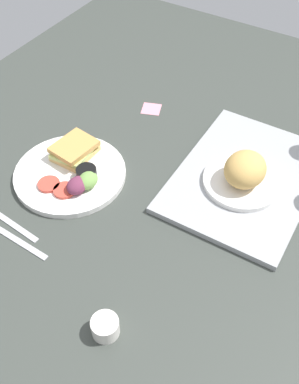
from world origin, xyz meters
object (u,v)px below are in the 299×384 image
Objects in this scene: espresso_cup at (105,327)px; sticky_note at (151,109)px; serving_tray at (246,178)px; fork at (12,223)px; plate_with_salad at (73,171)px; knife at (16,239)px; bread_plate_near at (244,174)px.

espresso_cup reaches higher than sticky_note.
serving_tray is 2.65× the size of fork.
plate_with_salad is 5.20× the size of espresso_cup.
serving_tray is 59.16cm from knife.
fork is 5.00cm from knife.
serving_tray is 59.62cm from fork.
espresso_cup is at bearing -11.63° from fork.
knife is 3.39× the size of sticky_note.
knife is (3.00, 4.00, 0.00)cm from fork.
espresso_cup reaches higher than serving_tray.
bread_plate_near reaches higher than sticky_note.
plate_with_salad reaches higher than espresso_cup.
espresso_cup is at bearing -8.23° from bread_plate_near.
knife is (23.66, 1.59, -1.43)cm from plate_with_salad.
knife is (-7.47, -30.80, -1.75)cm from espresso_cup.
bread_plate_near is 40.45cm from sticky_note.
knife is at bearing -39.71° from serving_tray.
bread_plate_near is 1.03× the size of knife.
bread_plate_near is (3.24, 0.19, 4.50)cm from serving_tray.
sticky_note is (-16.24, -36.68, -5.24)cm from bread_plate_near.
sticky_note is (-65.98, -29.49, -1.94)cm from espresso_cup.
knife is at bearing -41.95° from bread_plate_near.
sticky_note is (-55.50, 5.31, -0.19)cm from fork.
plate_with_salad is 44.92cm from espresso_cup.
plate_with_salad is (21.85, -39.39, 0.88)cm from serving_tray.
sticky_note is at bearing -109.61° from serving_tray.
knife is 58.52cm from sticky_note.
espresso_cup is 72.29cm from sticky_note.
bread_plate_near is 3.50× the size of sticky_note.
bread_plate_near is 57.71cm from fork.
bread_plate_near is at bearing 48.20° from fork.
espresso_cup is 0.33× the size of fork.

